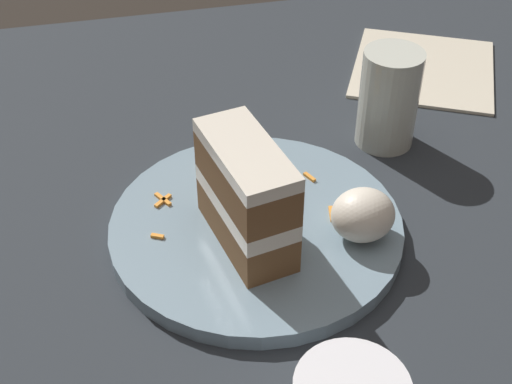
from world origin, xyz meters
TOP-DOWN VIEW (x-y plane):
  - ground_plane at (0.00, 0.00)m, footprint 6.00×6.00m
  - dining_table at (0.00, 0.00)m, footprint 1.17×0.95m
  - plate at (-0.01, 0.03)m, footprint 0.28×0.28m
  - cake_slice at (0.01, 0.05)m, footprint 0.07×0.12m
  - cream_dollop at (-0.10, 0.07)m, footprint 0.06×0.05m
  - orange_garnish at (0.00, -0.06)m, footprint 0.05×0.05m
  - carrot_shreds_scatter at (-0.00, -0.02)m, footprint 0.18×0.09m
  - drinking_glass at (-0.18, -0.09)m, footprint 0.06×0.06m
  - menu_card at (-0.29, -0.23)m, footprint 0.24×0.24m

SIDE VIEW (x-z plane):
  - ground_plane at x=0.00m, z-range 0.00..0.00m
  - dining_table at x=0.00m, z-range 0.00..0.03m
  - menu_card at x=-0.29m, z-range 0.03..0.03m
  - plate at x=-0.01m, z-range 0.03..0.04m
  - carrot_shreds_scatter at x=0.00m, z-range 0.04..0.04m
  - orange_garnish at x=0.00m, z-range 0.04..0.05m
  - cream_dollop at x=-0.10m, z-range 0.04..0.09m
  - drinking_glass at x=-0.18m, z-range 0.02..0.13m
  - cake_slice at x=0.01m, z-range 0.04..0.14m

